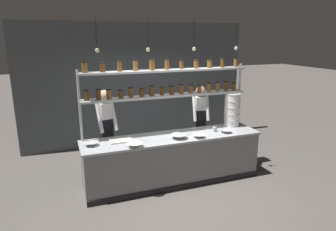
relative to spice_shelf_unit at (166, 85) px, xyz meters
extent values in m
plane|color=#5B5651|center=(0.02, -0.33, -1.83)|extent=(40.00, 40.00, 0.00)
cube|color=#4C5156|center=(0.02, 2.12, -0.30)|extent=(5.77, 0.12, 3.06)
cube|color=gray|center=(0.02, -0.33, -1.39)|extent=(3.31, 0.72, 0.88)
cube|color=#B7BABF|center=(0.02, -0.33, -0.93)|extent=(3.37, 0.76, 0.04)
cube|color=black|center=(0.02, -0.70, -1.78)|extent=(3.31, 0.03, 0.10)
cylinder|color=#B7BABF|center=(-1.59, 0.00, -0.74)|extent=(0.04, 0.04, 2.18)
cylinder|color=#B7BABF|center=(1.62, 0.00, -0.74)|extent=(0.04, 0.04, 2.18)
cube|color=#B7BABF|center=(0.02, 0.00, -0.20)|extent=(3.21, 0.28, 0.04)
cylinder|color=#513314|center=(-1.46, 0.00, -0.10)|extent=(0.09, 0.09, 0.17)
cylinder|color=black|center=(-1.46, 0.00, -0.01)|extent=(0.09, 0.09, 0.02)
cylinder|color=#513314|center=(-1.26, 0.00, -0.10)|extent=(0.08, 0.08, 0.18)
cylinder|color=black|center=(-1.26, 0.00, 0.00)|extent=(0.08, 0.08, 0.02)
cylinder|color=brown|center=(-1.07, 0.00, -0.11)|extent=(0.10, 0.10, 0.16)
cylinder|color=black|center=(-1.07, 0.00, -0.02)|extent=(0.10, 0.10, 0.02)
cylinder|color=#513314|center=(-0.86, 0.00, -0.12)|extent=(0.09, 0.09, 0.14)
cylinder|color=black|center=(-0.86, 0.00, -0.03)|extent=(0.09, 0.09, 0.02)
cylinder|color=brown|center=(-0.68, 0.00, -0.10)|extent=(0.09, 0.09, 0.17)
cylinder|color=black|center=(-0.68, 0.00, 0.00)|extent=(0.09, 0.09, 0.02)
cylinder|color=#513314|center=(-0.47, 0.00, -0.11)|extent=(0.10, 0.10, 0.14)
cylinder|color=black|center=(-0.47, 0.00, -0.03)|extent=(0.10, 0.10, 0.02)
cylinder|color=#513314|center=(-0.28, 0.00, -0.10)|extent=(0.10, 0.10, 0.18)
cylinder|color=black|center=(-0.28, 0.00, 0.00)|extent=(0.10, 0.10, 0.02)
cylinder|color=#513314|center=(-0.08, 0.00, -0.11)|extent=(0.08, 0.08, 0.15)
cylinder|color=black|center=(-0.08, 0.00, -0.03)|extent=(0.08, 0.08, 0.02)
cylinder|color=#513314|center=(0.12, 0.00, -0.11)|extent=(0.09, 0.09, 0.15)
cylinder|color=black|center=(0.12, 0.00, -0.02)|extent=(0.10, 0.10, 0.02)
cylinder|color=brown|center=(0.31, 0.00, -0.10)|extent=(0.09, 0.09, 0.17)
cylinder|color=black|center=(0.31, 0.00, -0.01)|extent=(0.09, 0.09, 0.02)
cylinder|color=brown|center=(0.51, 0.00, -0.11)|extent=(0.09, 0.09, 0.15)
cylinder|color=black|center=(0.51, 0.00, -0.02)|extent=(0.09, 0.09, 0.02)
cylinder|color=brown|center=(0.70, 0.00, -0.11)|extent=(0.08, 0.08, 0.14)
cylinder|color=black|center=(0.70, 0.00, -0.03)|extent=(0.08, 0.08, 0.02)
cylinder|color=brown|center=(0.91, 0.00, -0.10)|extent=(0.09, 0.09, 0.17)
cylinder|color=black|center=(0.91, 0.00, -0.01)|extent=(0.09, 0.09, 0.02)
cylinder|color=brown|center=(1.11, 0.00, -0.10)|extent=(0.08, 0.08, 0.17)
cylinder|color=black|center=(1.11, 0.00, 0.00)|extent=(0.08, 0.08, 0.02)
cylinder|color=#513314|center=(1.30, 0.00, -0.10)|extent=(0.08, 0.08, 0.18)
cylinder|color=black|center=(1.30, 0.00, 0.00)|extent=(0.09, 0.09, 0.02)
cylinder|color=brown|center=(1.49, 0.00, -0.11)|extent=(0.08, 0.08, 0.14)
cylinder|color=black|center=(1.49, 0.00, -0.03)|extent=(0.08, 0.08, 0.02)
cube|color=#B7BABF|center=(0.02, 0.00, 0.28)|extent=(3.21, 0.28, 0.04)
cylinder|color=brown|center=(-1.46, 0.00, 0.38)|extent=(0.09, 0.09, 0.17)
cylinder|color=black|center=(-1.46, 0.00, 0.48)|extent=(0.10, 0.10, 0.02)
cylinder|color=#513314|center=(-1.16, 0.00, 0.37)|extent=(0.09, 0.09, 0.15)
cylinder|color=black|center=(-1.16, 0.00, 0.45)|extent=(0.09, 0.09, 0.02)
cylinder|color=brown|center=(-0.87, 0.00, 0.37)|extent=(0.08, 0.08, 0.16)
cylinder|color=black|center=(-0.87, 0.00, 0.47)|extent=(0.09, 0.09, 0.02)
cylinder|color=brown|center=(-0.58, 0.00, 0.38)|extent=(0.09, 0.09, 0.18)
cylinder|color=black|center=(-0.58, 0.00, 0.48)|extent=(0.09, 0.09, 0.02)
cylinder|color=brown|center=(-0.27, 0.00, 0.38)|extent=(0.10, 0.10, 0.18)
cylinder|color=black|center=(-0.27, 0.00, 0.48)|extent=(0.10, 0.10, 0.02)
cylinder|color=brown|center=(0.02, 0.00, 0.38)|extent=(0.08, 0.08, 0.17)
cylinder|color=black|center=(0.02, 0.00, 0.48)|extent=(0.09, 0.09, 0.02)
cylinder|color=brown|center=(0.31, 0.00, 0.37)|extent=(0.08, 0.08, 0.15)
cylinder|color=black|center=(0.31, 0.00, 0.45)|extent=(0.08, 0.08, 0.02)
cylinder|color=brown|center=(0.61, 0.00, 0.37)|extent=(0.09, 0.09, 0.15)
cylinder|color=black|center=(0.61, 0.00, 0.45)|extent=(0.09, 0.09, 0.02)
cylinder|color=brown|center=(0.91, 0.00, 0.37)|extent=(0.10, 0.10, 0.14)
cylinder|color=black|center=(0.91, 0.00, 0.45)|extent=(0.10, 0.10, 0.02)
cylinder|color=#513314|center=(1.19, 0.00, 0.38)|extent=(0.08, 0.08, 0.17)
cylinder|color=black|center=(1.19, 0.00, 0.47)|extent=(0.08, 0.08, 0.02)
cylinder|color=brown|center=(1.50, 0.00, 0.37)|extent=(0.08, 0.08, 0.16)
cylinder|color=black|center=(1.50, 0.00, 0.46)|extent=(0.08, 0.08, 0.02)
cylinder|color=black|center=(-1.20, 0.25, -1.40)|extent=(0.11, 0.11, 0.85)
cylinder|color=black|center=(-1.04, 0.29, -1.40)|extent=(0.11, 0.11, 0.85)
cube|color=black|center=(-1.12, 0.27, -0.79)|extent=(0.26, 0.22, 0.37)
cube|color=white|center=(-1.12, 0.27, -0.46)|extent=(0.26, 0.23, 0.30)
sphere|color=beige|center=(-1.12, 0.27, -0.18)|extent=(0.22, 0.22, 0.22)
cylinder|color=white|center=(-1.24, 0.17, -0.56)|extent=(0.13, 0.27, 0.56)
cylinder|color=white|center=(-0.96, 0.25, -0.56)|extent=(0.13, 0.27, 0.56)
cylinder|color=black|center=(0.88, 0.47, -1.42)|extent=(0.11, 0.11, 0.81)
cylinder|color=black|center=(1.04, 0.43, -1.42)|extent=(0.11, 0.11, 0.81)
cube|color=black|center=(0.96, 0.45, -0.84)|extent=(0.25, 0.21, 0.35)
cube|color=white|center=(0.96, 0.45, -0.52)|extent=(0.25, 0.22, 0.29)
sphere|color=#A37A5B|center=(0.96, 0.45, -0.24)|extent=(0.21, 0.21, 0.21)
cylinder|color=white|center=(0.81, 0.42, -0.61)|extent=(0.12, 0.26, 0.54)
cylinder|color=white|center=(1.09, 0.36, -0.61)|extent=(0.12, 0.26, 0.54)
cylinder|color=white|center=(1.41, -0.11, -0.84)|extent=(0.31, 0.31, 0.12)
cylinder|color=silver|center=(1.41, -0.11, -0.78)|extent=(0.33, 0.33, 0.01)
cylinder|color=white|center=(1.41, -0.11, -0.71)|extent=(0.31, 0.31, 0.12)
cylinder|color=silver|center=(1.41, -0.11, -0.64)|extent=(0.33, 0.33, 0.01)
cylinder|color=white|center=(1.41, -0.11, -0.57)|extent=(0.31, 0.31, 0.12)
cylinder|color=silver|center=(1.41, -0.11, -0.50)|extent=(0.33, 0.33, 0.01)
cylinder|color=white|center=(1.41, -0.11, -0.44)|extent=(0.31, 0.31, 0.12)
cylinder|color=silver|center=(1.41, -0.11, -0.37)|extent=(0.33, 0.33, 0.01)
cylinder|color=white|center=(1.41, -0.11, -0.30)|extent=(0.31, 0.31, 0.12)
cylinder|color=silver|center=(1.41, -0.11, -0.23)|extent=(0.33, 0.33, 0.01)
cube|color=silver|center=(-0.95, -0.26, -0.89)|extent=(0.40, 0.26, 0.02)
cylinder|color=silver|center=(1.05, -0.49, -0.90)|extent=(0.10, 0.10, 0.01)
cone|color=silver|center=(1.05, -0.49, -0.88)|extent=(0.22, 0.22, 0.06)
cylinder|color=silver|center=(0.07, -0.49, -0.90)|extent=(0.13, 0.13, 0.01)
cone|color=silver|center=(0.07, -0.49, -0.87)|extent=(0.29, 0.29, 0.08)
cylinder|color=silver|center=(-0.79, -0.63, -0.90)|extent=(0.12, 0.12, 0.01)
cone|color=silver|center=(-0.79, -0.63, -0.87)|extent=(0.27, 0.27, 0.07)
cylinder|color=silver|center=(-1.47, -0.31, -0.90)|extent=(0.11, 0.11, 0.01)
cone|color=silver|center=(-1.47, -0.31, -0.87)|extent=(0.23, 0.23, 0.06)
cylinder|color=silver|center=(0.43, -0.57, -0.90)|extent=(0.10, 0.10, 0.01)
cone|color=silver|center=(0.43, -0.57, -0.88)|extent=(0.23, 0.23, 0.06)
cylinder|color=#B2B7BC|center=(0.88, -0.34, -0.86)|extent=(0.09, 0.09, 0.09)
cylinder|color=black|center=(-1.28, -0.33, 0.93)|extent=(0.01, 0.01, 0.50)
sphere|color=#F9E5B2|center=(-1.28, -0.33, 0.68)|extent=(0.07, 0.07, 0.07)
cylinder|color=black|center=(-0.44, -0.33, 0.93)|extent=(0.01, 0.01, 0.50)
sphere|color=#F9E5B2|center=(-0.44, -0.33, 0.68)|extent=(0.07, 0.07, 0.07)
cylinder|color=black|center=(0.41, -0.33, 0.93)|extent=(0.01, 0.01, 0.50)
sphere|color=#F9E5B2|center=(0.41, -0.33, 0.68)|extent=(0.07, 0.07, 0.07)
cylinder|color=black|center=(1.28, -0.33, 0.93)|extent=(0.01, 0.01, 0.50)
sphere|color=#F9E5B2|center=(1.28, -0.33, 0.68)|extent=(0.07, 0.07, 0.07)
camera|label=1|loc=(-1.92, -5.24, 0.89)|focal=32.00mm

